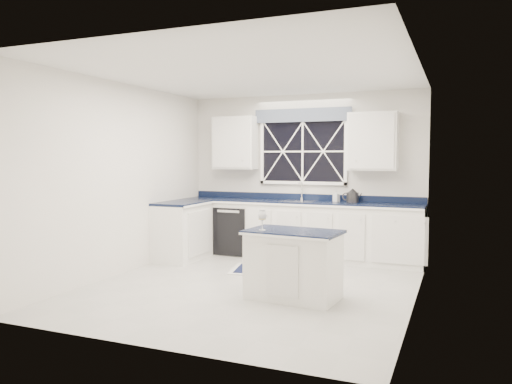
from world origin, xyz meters
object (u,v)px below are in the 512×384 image
at_px(faucet, 301,191).
at_px(island, 293,264).
at_px(wine_glass, 262,216).
at_px(dishwasher, 237,230).
at_px(soap_bottle, 336,196).
at_px(kettle, 352,196).

distance_m(faucet, island, 2.65).
bearing_deg(wine_glass, dishwasher, 120.58).
bearing_deg(dishwasher, wine_glass, -59.42).
bearing_deg(soap_bottle, dishwasher, -174.90).
xyz_separation_m(island, wine_glass, (-0.34, -0.14, 0.57)).
relative_size(dishwasher, island, 0.72).
xyz_separation_m(kettle, soap_bottle, (-0.26, 0.02, -0.01)).
relative_size(island, kettle, 3.68).
relative_size(kettle, wine_glass, 1.28).
relative_size(dishwasher, soap_bottle, 4.36).
relative_size(faucet, kettle, 0.98).
xyz_separation_m(faucet, kettle, (0.87, -0.07, -0.06)).
height_order(dishwasher, island, dishwasher).
distance_m(island, soap_bottle, 2.51).
xyz_separation_m(island, soap_bottle, (-0.06, 2.43, 0.63)).
bearing_deg(island, wine_glass, -152.65).
height_order(faucet, soap_bottle, faucet).
xyz_separation_m(island, kettle, (0.20, 2.40, 0.64)).
xyz_separation_m(kettle, wine_glass, (-0.54, -2.54, -0.07)).
distance_m(faucet, wine_glass, 2.63).
distance_m(island, wine_glass, 0.67).
bearing_deg(faucet, soap_bottle, -4.03).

